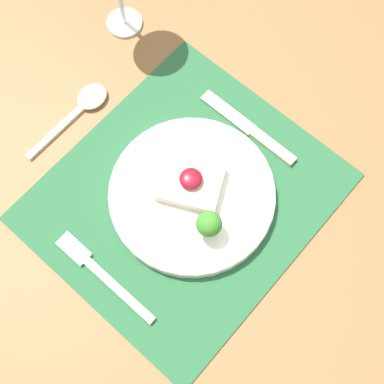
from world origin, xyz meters
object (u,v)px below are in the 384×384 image
(fork, at_px, (99,272))
(spoon, at_px, (85,103))
(knife, at_px, (254,132))
(dinner_plate, at_px, (192,194))

(fork, bearing_deg, spoon, 49.27)
(fork, height_order, spoon, spoon)
(knife, distance_m, spoon, 0.27)
(spoon, bearing_deg, knife, -56.90)
(knife, bearing_deg, dinner_plate, 179.97)
(dinner_plate, relative_size, spoon, 1.49)
(dinner_plate, bearing_deg, knife, -0.80)
(dinner_plate, distance_m, knife, 0.14)
(fork, bearing_deg, knife, -4.96)
(knife, relative_size, spoon, 1.08)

